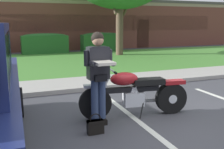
{
  "coord_description": "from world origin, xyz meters",
  "views": [
    {
      "loc": [
        -2.54,
        -3.6,
        1.86
      ],
      "look_at": [
        -0.58,
        1.24,
        0.85
      ],
      "focal_mm": 43.04,
      "sensor_mm": 36.0,
      "label": 1
    }
  ],
  "objects_px": {
    "rider_person": "(99,71)",
    "motorcycle": "(139,93)",
    "hedge_center_left": "(45,43)",
    "handbag": "(95,126)",
    "hedge_center_right": "(102,42)",
    "brick_building": "(60,24)"
  },
  "relations": [
    {
      "from": "rider_person",
      "to": "motorcycle",
      "type": "bearing_deg",
      "value": 9.06
    },
    {
      "from": "hedge_center_left",
      "to": "motorcycle",
      "type": "bearing_deg",
      "value": -89.29
    },
    {
      "from": "handbag",
      "to": "hedge_center_right",
      "type": "distance_m",
      "value": 13.11
    },
    {
      "from": "rider_person",
      "to": "hedge_center_right",
      "type": "height_order",
      "value": "rider_person"
    },
    {
      "from": "motorcycle",
      "to": "hedge_center_left",
      "type": "bearing_deg",
      "value": 90.71
    },
    {
      "from": "motorcycle",
      "to": "brick_building",
      "type": "bearing_deg",
      "value": 83.7
    },
    {
      "from": "handbag",
      "to": "hedge_center_left",
      "type": "relative_size",
      "value": 0.13
    },
    {
      "from": "motorcycle",
      "to": "handbag",
      "type": "xyz_separation_m",
      "value": [
        -1.1,
        -0.54,
        -0.34
      ]
    },
    {
      "from": "motorcycle",
      "to": "brick_building",
      "type": "height_order",
      "value": "brick_building"
    },
    {
      "from": "handbag",
      "to": "brick_building",
      "type": "distance_m",
      "value": 18.35
    },
    {
      "from": "hedge_center_right",
      "to": "brick_building",
      "type": "height_order",
      "value": "brick_building"
    },
    {
      "from": "rider_person",
      "to": "hedge_center_right",
      "type": "xyz_separation_m",
      "value": [
        4.35,
        11.89,
        -0.36
      ]
    },
    {
      "from": "motorcycle",
      "to": "hedge_center_right",
      "type": "height_order",
      "value": "hedge_center_right"
    },
    {
      "from": "hedge_center_right",
      "to": "motorcycle",
      "type": "bearing_deg",
      "value": -106.39
    },
    {
      "from": "rider_person",
      "to": "hedge_center_left",
      "type": "xyz_separation_m",
      "value": [
        0.75,
        11.89,
        -0.36
      ]
    },
    {
      "from": "motorcycle",
      "to": "hedge_center_right",
      "type": "xyz_separation_m",
      "value": [
        3.45,
        11.74,
        0.17
      ]
    },
    {
      "from": "rider_person",
      "to": "brick_building",
      "type": "distance_m",
      "value": 17.87
    },
    {
      "from": "hedge_center_right",
      "to": "brick_building",
      "type": "distance_m",
      "value": 6.04
    },
    {
      "from": "motorcycle",
      "to": "hedge_center_left",
      "type": "xyz_separation_m",
      "value": [
        -0.15,
        11.74,
        0.17
      ]
    },
    {
      "from": "motorcycle",
      "to": "hedge_center_right",
      "type": "relative_size",
      "value": 0.86
    },
    {
      "from": "handbag",
      "to": "rider_person",
      "type": "bearing_deg",
      "value": 62.9
    },
    {
      "from": "motorcycle",
      "to": "rider_person",
      "type": "relative_size",
      "value": 1.31
    }
  ]
}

